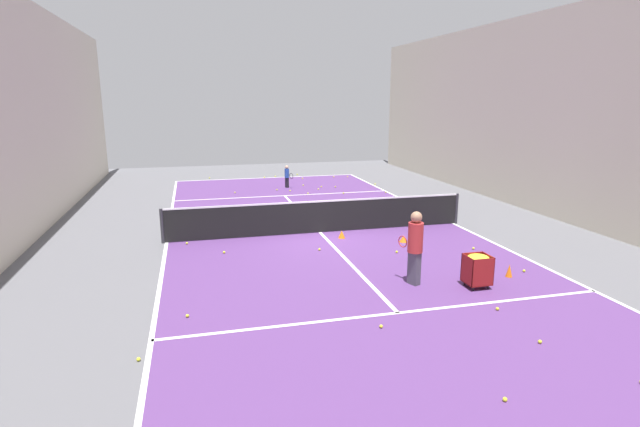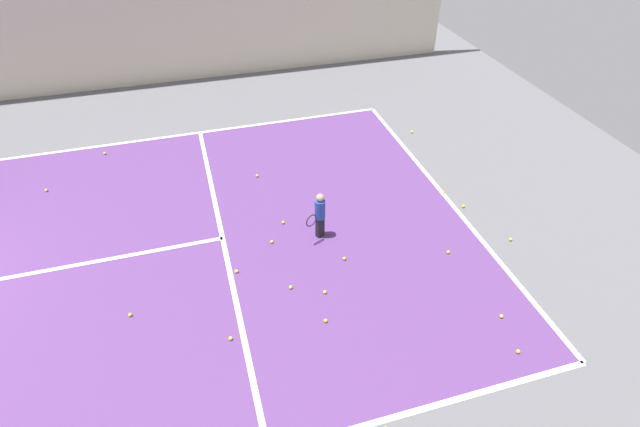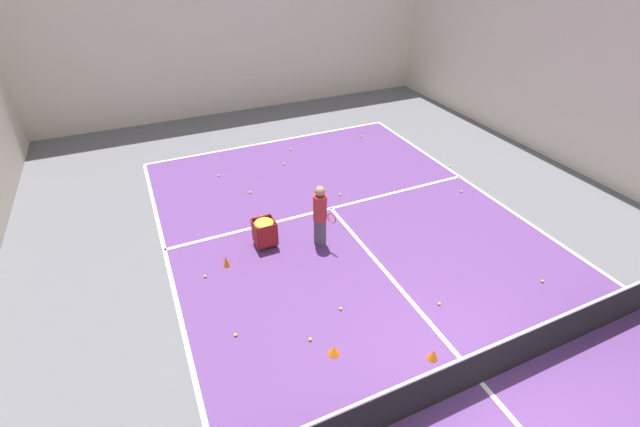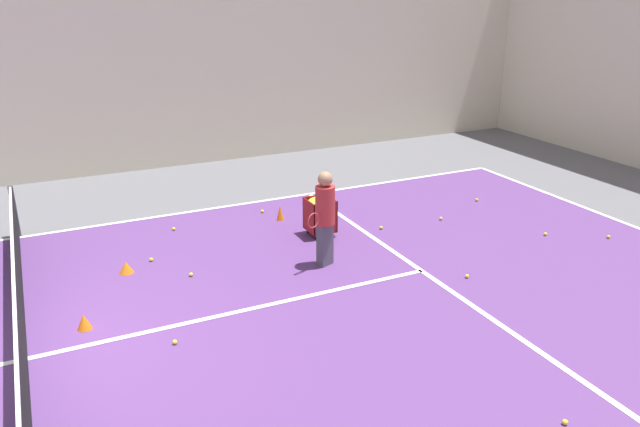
{
  "view_description": "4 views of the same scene",
  "coord_description": "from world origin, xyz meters",
  "px_view_note": "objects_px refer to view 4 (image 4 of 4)",
  "views": [
    {
      "loc": [
        3.89,
        15.27,
        4.31
      ],
      "look_at": [
        0.0,
        0.0,
        0.64
      ],
      "focal_mm": 28.0,
      "sensor_mm": 36.0,
      "label": 1
    },
    {
      "loc": [
        -8.33,
        -6.2,
        7.0
      ],
      "look_at": [
        -0.5,
        -8.5,
        0.6
      ],
      "focal_mm": 28.0,
      "sensor_mm": 36.0,
      "label": 2
    },
    {
      "loc": [
        -4.7,
        -3.18,
        7.0
      ],
      "look_at": [
        -1.0,
        5.03,
        0.97
      ],
      "focal_mm": 24.0,
      "sensor_mm": 36.0,
      "label": 3
    },
    {
      "loc": [
        8.33,
        0.47,
        4.82
      ],
      "look_at": [
        -2.34,
        5.57,
        0.46
      ],
      "focal_mm": 35.0,
      "sensor_mm": 36.0,
      "label": 4
    }
  ],
  "objects_px": {
    "coach_at_net": "(325,213)",
    "ball_cart": "(320,209)",
    "tennis_net": "(20,324)",
    "training_cone_0": "(126,267)"
  },
  "relations": [
    {
      "from": "coach_at_net",
      "to": "ball_cart",
      "type": "xyz_separation_m",
      "value": [
        -1.34,
        0.54,
        -0.46
      ]
    },
    {
      "from": "ball_cart",
      "to": "training_cone_0",
      "type": "distance_m",
      "value": 3.9
    },
    {
      "from": "coach_at_net",
      "to": "training_cone_0",
      "type": "xyz_separation_m",
      "value": [
        -1.2,
        -3.33,
        -0.9
      ]
    },
    {
      "from": "training_cone_0",
      "to": "coach_at_net",
      "type": "bearing_deg",
      "value": 70.15
    },
    {
      "from": "ball_cart",
      "to": "tennis_net",
      "type": "bearing_deg",
      "value": -67.23
    },
    {
      "from": "coach_at_net",
      "to": "training_cone_0",
      "type": "bearing_deg",
      "value": -41.58
    },
    {
      "from": "coach_at_net",
      "to": "ball_cart",
      "type": "height_order",
      "value": "coach_at_net"
    },
    {
      "from": "tennis_net",
      "to": "ball_cart",
      "type": "xyz_separation_m",
      "value": [
        -2.34,
        5.57,
        0.0
      ]
    },
    {
      "from": "tennis_net",
      "to": "coach_at_net",
      "type": "relative_size",
      "value": 5.63
    },
    {
      "from": "tennis_net",
      "to": "training_cone_0",
      "type": "xyz_separation_m",
      "value": [
        -2.21,
        1.7,
        -0.44
      ]
    }
  ]
}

